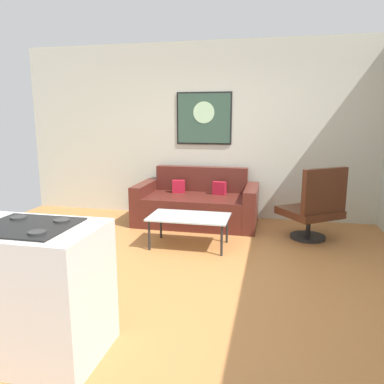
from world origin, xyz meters
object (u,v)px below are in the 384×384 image
Objects in this scene: coffee_table at (189,218)px; wall_painting at (204,118)px; couch at (197,205)px; armchair at (314,207)px.

wall_painting reaches higher than coffee_table.
coffee_table is (0.12, -1.07, 0.08)m from couch.
armchair is (1.57, 0.59, 0.09)m from coffee_table.
wall_painting is at bearing 150.22° from armchair.
wall_painting is at bearing 88.82° from couch.
couch is 1.08m from coffee_table.
armchair is at bearing -29.78° from wall_painting.
coffee_table is at bearing -83.57° from couch.
coffee_table is 1.99m from wall_painting.
armchair is at bearing 20.48° from coffee_table.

